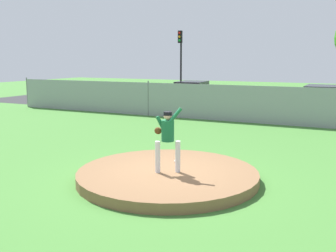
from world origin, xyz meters
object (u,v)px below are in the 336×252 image
at_px(parked_car_burgundy, 320,102).
at_px(traffic_light_near, 181,54).
at_px(pitcher_youth, 167,135).
at_px(baseball, 175,161).
at_px(traffic_cone_orange, 257,102).
at_px(parked_car_red, 192,95).

bearing_deg(parked_car_burgundy, traffic_light_near, 157.79).
relative_size(pitcher_youth, baseball, 22.60).
height_order(traffic_cone_orange, traffic_light_near, traffic_light_near).
height_order(pitcher_youth, baseball, pitcher_youth).
bearing_deg(parked_car_burgundy, pitcher_youth, -100.04).
bearing_deg(parked_car_red, traffic_cone_orange, 29.73).
relative_size(pitcher_youth, traffic_light_near, 0.32).
bearing_deg(baseball, pitcher_youth, -77.47).
distance_m(pitcher_youth, parked_car_burgundy, 14.40).
relative_size(pitcher_youth, traffic_cone_orange, 3.04).
height_order(pitcher_youth, traffic_cone_orange, pitcher_youth).
bearing_deg(parked_car_red, traffic_light_near, 124.33).
height_order(parked_car_red, traffic_light_near, traffic_light_near).
xyz_separation_m(pitcher_youth, traffic_light_near, (-7.89, 18.42, 2.33)).
distance_m(parked_car_burgundy, traffic_cone_orange, 5.11).
distance_m(baseball, parked_car_red, 14.96).
height_order(baseball, parked_car_red, parked_car_red).
relative_size(traffic_cone_orange, traffic_light_near, 0.11).
relative_size(parked_car_red, traffic_cone_orange, 7.85).
xyz_separation_m(parked_car_red, traffic_light_near, (-2.40, 3.51, 2.75)).
bearing_deg(traffic_cone_orange, baseball, -84.95).
bearing_deg(baseball, traffic_light_near, 113.71).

